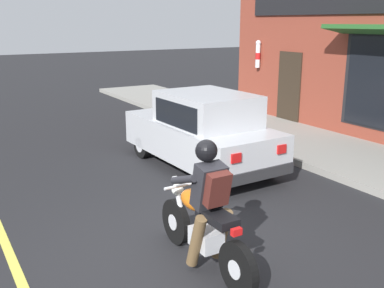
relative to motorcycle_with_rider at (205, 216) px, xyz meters
name	(u,v)px	position (x,y,z in m)	size (l,w,h in m)	color
ground_plane	(173,256)	(-0.22, 0.42, -0.68)	(80.00, 80.00, 0.00)	black
sidewalk_curb	(306,144)	(5.07, 3.42, -0.61)	(2.60, 22.00, 0.14)	gray
motorcycle_with_rider	(205,216)	(0.00, 0.00, 0.00)	(0.56, 2.02, 1.62)	black
car_hatchback	(202,131)	(2.05, 3.35, 0.09)	(1.74, 3.82, 1.57)	black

